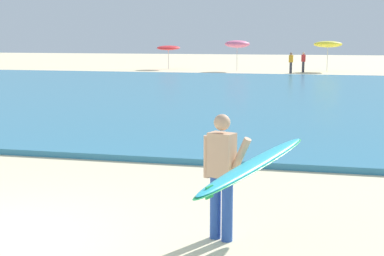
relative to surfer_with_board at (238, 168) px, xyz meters
The scene contains 7 objects.
sea 18.57m from the surfer_with_board, 100.14° to the left, with size 120.00×28.00×0.14m, color teal.
surfer_with_board is the anchor object (origin of this frame).
beach_umbrella_0 40.09m from the surfer_with_board, 107.07° to the left, with size 1.98×2.00×2.04m.
beach_umbrella_1 37.57m from the surfer_with_board, 98.70° to the left, with size 2.01×2.03×2.50m.
beach_umbrella_2 38.28m from the surfer_with_board, 87.87° to the left, with size 2.24×2.27×2.49m.
beachgoer_near_row_mid 36.48m from the surfer_with_board, 90.62° to the left, with size 0.32×0.20×1.58m.
beachgoer_near_row_right 35.08m from the surfer_with_board, 92.06° to the left, with size 0.32×0.20×1.58m.
Camera 1 is at (4.28, -6.22, 2.73)m, focal length 51.15 mm.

